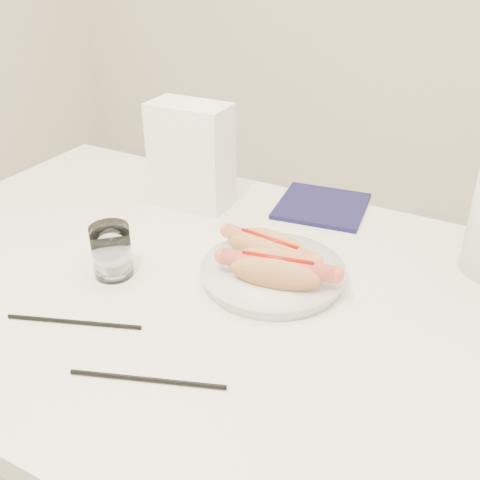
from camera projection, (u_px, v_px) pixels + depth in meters
The scene contains 9 objects.
table at pixel (198, 308), 0.95m from camera, with size 1.20×0.80×0.75m.
plate at pixel (273, 274), 0.91m from camera, with size 0.23×0.23×0.02m, color silver.
hotdog_left at pixel (269, 249), 0.92m from camera, with size 0.17×0.08×0.05m.
hotdog_right at pixel (277, 269), 0.87m from camera, with size 0.18×0.10×0.05m.
water_glass at pixel (112, 251), 0.91m from camera, with size 0.06×0.06×0.09m, color silver.
chopstick_near at pixel (74, 322), 0.81m from camera, with size 0.01×0.01×0.20m, color black.
chopstick_far at pixel (148, 379), 0.71m from camera, with size 0.01×0.01×0.20m, color black.
napkin_box at pixel (191, 155), 1.11m from camera, with size 0.16×0.09×0.21m, color white.
navy_napkin at pixel (322, 206), 1.14m from camera, with size 0.17×0.17×0.01m, color #131238.
Camera 1 is at (0.43, -0.64, 1.26)m, focal length 41.97 mm.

